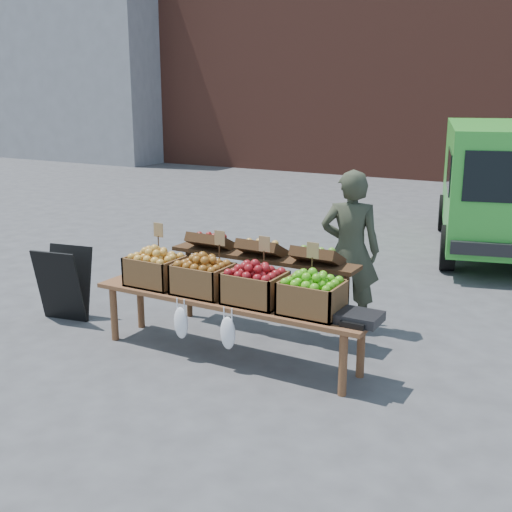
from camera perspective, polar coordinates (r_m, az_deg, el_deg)
The scene contains 12 objects.
ground at distance 6.04m, azimuth -8.56°, elevation -8.94°, with size 80.00×80.00×0.00m, color #48484B.
grey_building at distance 24.63m, azimuth -16.20°, elevation 16.59°, with size 8.00×3.00×7.00m, color gray.
delivery_van at distance 10.35m, azimuth 21.48°, elevation 5.57°, with size 1.95×4.26×1.91m, color green, non-canonical shape.
vendor at distance 6.52m, azimuth 8.37°, elevation 0.46°, with size 0.60×0.39×1.64m, color #333829.
chalkboard_sign at distance 7.11m, azimuth -16.70°, elevation -2.36°, with size 0.52×0.29×0.79m, color black, non-canonical shape.
back_table at distance 6.43m, azimuth 0.54°, elevation -2.36°, with size 2.10×0.44×1.04m, color #3B2413, non-canonical shape.
display_bench at distance 5.89m, azimuth -2.43°, elevation -6.39°, with size 2.70×0.56×0.57m, color brown, non-canonical shape.
crate_golden_apples at distance 6.22m, azimuth -8.93°, elevation -1.31°, with size 0.50×0.40×0.28m, color gold, non-canonical shape.
crate_russet_pears at distance 5.90m, azimuth -4.74°, elevation -2.04°, with size 0.50×0.40×0.28m, color #8C550E, non-canonical shape.
crate_red_apples at distance 5.62m, azimuth -0.10°, elevation -2.85°, with size 0.50×0.40×0.28m, color #680110, non-canonical shape.
crate_green_apples at distance 5.38m, azimuth 5.00°, elevation -3.71°, with size 0.50×0.40×0.28m, color #40920F, non-canonical shape.
weighing_scale at distance 5.26m, azimuth 9.20°, elevation -5.43°, with size 0.34×0.30×0.08m, color black.
Camera 1 is at (3.49, -4.31, 2.39)m, focal length 45.00 mm.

